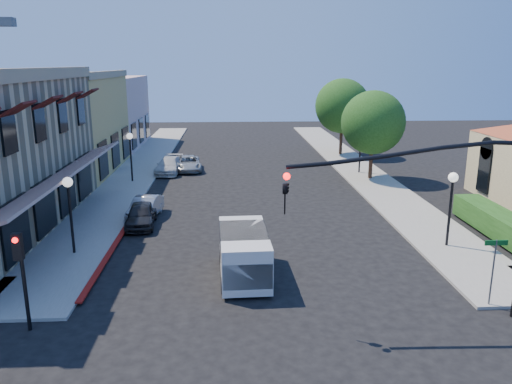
{
  "coord_description": "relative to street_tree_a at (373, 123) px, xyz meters",
  "views": [
    {
      "loc": [
        -1.52,
        -13.28,
        8.31
      ],
      "look_at": [
        -0.33,
        8.75,
        2.6
      ],
      "focal_mm": 35.0,
      "sensor_mm": 36.0,
      "label": 1
    }
  ],
  "objects": [
    {
      "name": "ground",
      "position": [
        -8.8,
        -22.0,
        -4.19
      ],
      "size": [
        120.0,
        120.0,
        0.0
      ],
      "primitive_type": "plane",
      "color": "black",
      "rests_on": "ground"
    },
    {
      "name": "sidewalk_left",
      "position": [
        -17.55,
        5.0,
        -4.13
      ],
      "size": [
        3.5,
        50.0,
        0.12
      ],
      "primitive_type": "cube",
      "color": "gray",
      "rests_on": "ground"
    },
    {
      "name": "sidewalk_right",
      "position": [
        -0.05,
        5.0,
        -4.13
      ],
      "size": [
        3.5,
        50.0,
        0.12
      ],
      "primitive_type": "cube",
      "color": "gray",
      "rests_on": "ground"
    },
    {
      "name": "curb_red_strip",
      "position": [
        -15.7,
        -14.0,
        -4.19
      ],
      "size": [
        0.25,
        10.0,
        0.06
      ],
      "primitive_type": "cube",
      "color": "maroon",
      "rests_on": "ground"
    },
    {
      "name": "yellow_stucco_building",
      "position": [
        -24.3,
        4.0,
        -0.39
      ],
      "size": [
        10.0,
        12.0,
        7.6
      ],
      "primitive_type": "cube",
      "color": "#CEB65D",
      "rests_on": "ground"
    },
    {
      "name": "pink_stucco_building",
      "position": [
        -24.3,
        16.0,
        -0.69
      ],
      "size": [
        10.0,
        12.0,
        7.0
      ],
      "primitive_type": "cube",
      "color": "tan",
      "rests_on": "ground"
    },
    {
      "name": "hedge",
      "position": [
        2.9,
        -13.0,
        -4.19
      ],
      "size": [
        1.4,
        8.0,
        1.1
      ],
      "primitive_type": "cube",
      "color": "#1C4313",
      "rests_on": "ground"
    },
    {
      "name": "street_tree_a",
      "position": [
        0.0,
        0.0,
        0.0
      ],
      "size": [
        4.56,
        4.56,
        6.48
      ],
      "color": "#362015",
      "rests_on": "ground"
    },
    {
      "name": "street_tree_b",
      "position": [
        0.0,
        10.0,
        0.35
      ],
      "size": [
        4.94,
        4.94,
        7.02
      ],
      "color": "#362015",
      "rests_on": "ground"
    },
    {
      "name": "signal_mast_arm",
      "position": [
        -2.94,
        -20.5,
        -0.11
      ],
      "size": [
        8.01,
        0.39,
        6.0
      ],
      "color": "black",
      "rests_on": "ground"
    },
    {
      "name": "secondary_signal",
      "position": [
        -16.8,
        -20.59,
        -1.88
      ],
      "size": [
        0.28,
        0.42,
        3.32
      ],
      "color": "black",
      "rests_on": "ground"
    },
    {
      "name": "street_name_sign",
      "position": [
        -1.3,
        -19.8,
        -2.5
      ],
      "size": [
        0.8,
        0.06,
        2.5
      ],
      "color": "#595B5E",
      "rests_on": "ground"
    },
    {
      "name": "lamppost_left_near",
      "position": [
        -17.3,
        -14.0,
        -1.46
      ],
      "size": [
        0.44,
        0.44,
        3.57
      ],
      "color": "black",
      "rests_on": "ground"
    },
    {
      "name": "lamppost_left_far",
      "position": [
        -17.3,
        0.0,
        -1.46
      ],
      "size": [
        0.44,
        0.44,
        3.57
      ],
      "color": "black",
      "rests_on": "ground"
    },
    {
      "name": "lamppost_right_near",
      "position": [
        -0.3,
        -14.0,
        -1.46
      ],
      "size": [
        0.44,
        0.44,
        3.57
      ],
      "color": "black",
      "rests_on": "ground"
    },
    {
      "name": "lamppost_right_far",
      "position": [
        -0.3,
        2.0,
        -1.46
      ],
      "size": [
        0.44,
        0.44,
        3.57
      ],
      "color": "black",
      "rests_on": "ground"
    },
    {
      "name": "white_van",
      "position": [
        -9.8,
        -16.8,
        -3.1
      ],
      "size": [
        2.02,
        4.33,
        1.89
      ],
      "color": "silver",
      "rests_on": "ground"
    },
    {
      "name": "parked_car_a",
      "position": [
        -15.0,
        -10.0,
        -3.58
      ],
      "size": [
        1.64,
        3.67,
        1.22
      ],
      "primitive_type": "imported",
      "rotation": [
        0.0,
        0.0,
        0.06
      ],
      "color": "black",
      "rests_on": "ground"
    },
    {
      "name": "parked_car_b",
      "position": [
        -15.0,
        -8.63,
        -3.61
      ],
      "size": [
        1.7,
        3.68,
        1.17
      ],
      "primitive_type": "imported",
      "rotation": [
        0.0,
        0.0,
        -0.13
      ],
      "color": "#A6A8AB",
      "rests_on": "ground"
    },
    {
      "name": "parked_car_c",
      "position": [
        -15.0,
        3.0,
        -3.58
      ],
      "size": [
        2.1,
        4.37,
        1.23
      ],
      "primitive_type": "imported",
      "rotation": [
        0.0,
        0.0,
        -0.09
      ],
      "color": "beige",
      "rests_on": "ground"
    },
    {
      "name": "parked_car_d",
      "position": [
        -13.6,
        4.0,
        -3.62
      ],
      "size": [
        2.4,
        4.35,
        1.15
      ],
      "primitive_type": "imported",
      "rotation": [
        0.0,
        0.0,
        0.12
      ],
      "color": "#A1A4A6",
      "rests_on": "ground"
    }
  ]
}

